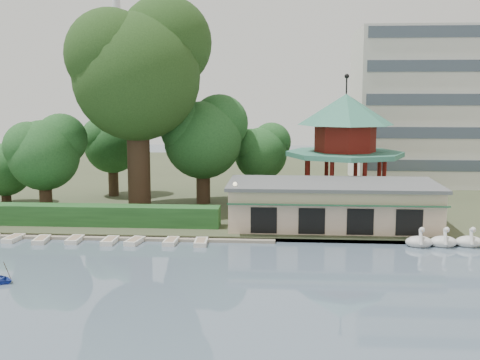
# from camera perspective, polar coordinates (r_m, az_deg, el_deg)

# --- Properties ---
(ground_plane) EXTENTS (220.00, 220.00, 0.00)m
(ground_plane) POSITION_cam_1_polar(r_m,az_deg,el_deg) (34.12, -5.73, -12.70)
(ground_plane) COLOR slate
(ground_plane) RESTS_ON ground
(shore) EXTENTS (220.00, 70.00, 0.40)m
(shore) POSITION_cam_1_polar(r_m,az_deg,el_deg) (84.42, 0.35, 0.09)
(shore) COLOR #424930
(shore) RESTS_ON ground
(embankment) EXTENTS (220.00, 0.60, 0.30)m
(embankment) POSITION_cam_1_polar(r_m,az_deg,el_deg) (50.45, -2.34, -5.55)
(embankment) COLOR gray
(embankment) RESTS_ON ground
(dock) EXTENTS (34.00, 1.60, 0.24)m
(dock) POSITION_cam_1_polar(r_m,az_deg,el_deg) (53.07, -15.38, -5.19)
(dock) COLOR gray
(dock) RESTS_ON ground
(boathouse) EXTENTS (18.60, 9.39, 3.90)m
(boathouse) POSITION_cam_1_polar(r_m,az_deg,el_deg) (54.41, 8.75, -2.23)
(boathouse) COLOR beige
(boathouse) RESTS_ON shore
(pavilion) EXTENTS (12.40, 12.40, 13.50)m
(pavilion) POSITION_cam_1_polar(r_m,az_deg,el_deg) (63.86, 9.95, 3.91)
(pavilion) COLOR beige
(pavilion) RESTS_ON shore
(broadcast_tower) EXTENTS (8.00, 8.00, 96.00)m
(broadcast_tower) POSITION_cam_1_polar(r_m,az_deg,el_deg) (179.21, -11.63, 15.07)
(broadcast_tower) COLOR silver
(broadcast_tower) RESTS_ON ground
(hedge) EXTENTS (30.00, 2.00, 1.80)m
(hedge) POSITION_cam_1_polar(r_m,az_deg,el_deg) (56.88, -17.17, -3.15)
(hedge) COLOR #245625
(hedge) RESTS_ON shore
(lamp_post) EXTENTS (0.36, 0.36, 4.28)m
(lamp_post) POSITION_cam_1_polar(r_m,az_deg,el_deg) (51.31, -0.47, -1.67)
(lamp_post) COLOR black
(lamp_post) RESTS_ON shore
(big_tree) EXTENTS (13.92, 12.97, 21.54)m
(big_tree) POSITION_cam_1_polar(r_m,az_deg,el_deg) (61.37, -9.59, 10.63)
(big_tree) COLOR #3A281C
(big_tree) RESTS_ON shore
(small_trees) EXTENTS (39.19, 16.84, 11.67)m
(small_trees) POSITION_cam_1_polar(r_m,az_deg,el_deg) (65.27, -10.97, 3.24)
(small_trees) COLOR #3A281C
(small_trees) RESTS_ON shore
(moored_rowboats) EXTENTS (27.23, 2.72, 0.36)m
(moored_rowboats) POSITION_cam_1_polar(r_m,az_deg,el_deg) (52.48, -17.96, -5.38)
(moored_rowboats) COLOR silver
(moored_rowboats) RESTS_ON ground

